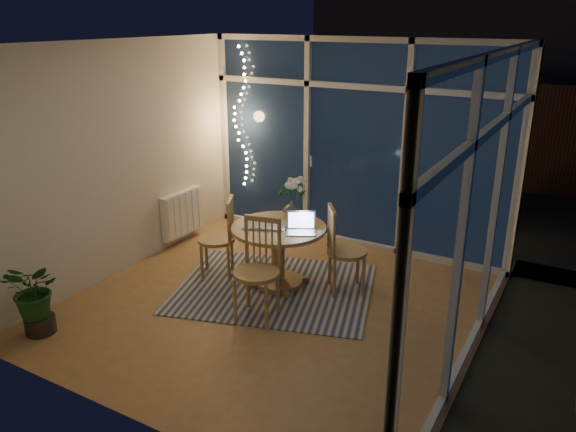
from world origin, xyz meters
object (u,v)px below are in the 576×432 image
at_px(chair_left, 216,238).
at_px(chair_right, 347,249).
at_px(laptop, 301,223).
at_px(chair_front, 256,271).
at_px(flower_vase, 292,209).
at_px(dining_table, 279,256).
at_px(potted_plant, 36,296).

relative_size(chair_left, chair_right, 0.97).
bearing_deg(laptop, chair_front, -128.49).
distance_m(chair_front, flower_vase, 1.09).
distance_m(dining_table, flower_vase, 0.55).
xyz_separation_m(chair_front, flower_vase, (-0.19, 1.04, 0.29)).
bearing_deg(flower_vase, chair_right, -5.87).
height_order(chair_left, potted_plant, chair_left).
height_order(dining_table, chair_right, chair_right).
bearing_deg(chair_front, flower_vase, 89.33).
bearing_deg(laptop, flower_vase, 102.38).
bearing_deg(chair_front, dining_table, 92.76).
xyz_separation_m(chair_left, potted_plant, (-0.73, -1.81, -0.10)).
height_order(dining_table, potted_plant, potted_plant).
xyz_separation_m(flower_vase, potted_plant, (-1.44, -2.28, -0.42)).
xyz_separation_m(chair_front, potted_plant, (-1.63, -1.24, -0.13)).
height_order(dining_table, chair_front, chair_front).
relative_size(chair_left, flower_vase, 4.52).
bearing_deg(laptop, dining_table, 142.61).
bearing_deg(potted_plant, chair_right, 45.65).
bearing_deg(potted_plant, flower_vase, 57.66).
distance_m(laptop, potted_plant, 2.63).
relative_size(chair_left, laptop, 3.12).
bearing_deg(chair_right, potted_plant, 101.29).
relative_size(dining_table, chair_right, 1.05).
bearing_deg(flower_vase, potted_plant, -122.34).
distance_m(chair_left, chair_front, 1.07).
xyz_separation_m(chair_right, potted_plant, (-2.16, -2.21, -0.11)).
height_order(chair_front, potted_plant, chair_front).
bearing_deg(chair_front, chair_left, 136.81).
distance_m(chair_left, laptop, 1.09).
distance_m(chair_left, chair_right, 1.48).
distance_m(dining_table, chair_left, 0.76).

